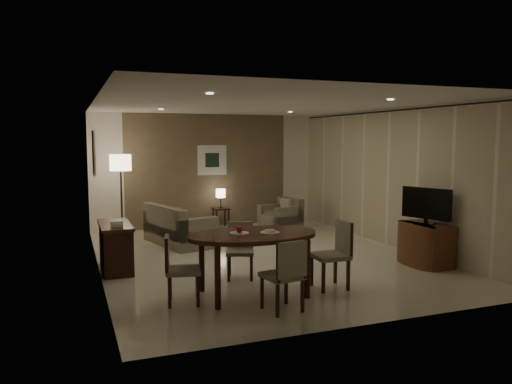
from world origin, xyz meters
name	(u,v)px	position (x,y,z in m)	size (l,w,h in m)	color
room_shell	(252,180)	(0.00, 0.40, 1.35)	(5.50, 7.00, 2.70)	beige
taupe_accent	(208,170)	(0.00, 3.48, 1.35)	(3.96, 0.03, 2.70)	#7A644C
curtain_wall	(388,179)	(2.68, 0.00, 1.32)	(0.08, 6.70, 2.58)	beige
curtain_rod	(390,111)	(2.68, 0.00, 2.64)	(0.03, 0.03, 6.80)	black
art_back_frame	(212,160)	(0.10, 3.46, 1.60)	(0.72, 0.03, 0.72)	silver
art_back_canvas	(212,160)	(0.10, 3.44, 1.60)	(0.34, 0.01, 0.34)	black
art_left_frame	(94,153)	(-2.72, 1.20, 1.85)	(0.03, 0.60, 0.80)	silver
art_left_canvas	(95,153)	(-2.71, 1.20, 1.85)	(0.01, 0.46, 0.64)	gray
downlight_nl	(210,94)	(-1.40, -1.80, 2.69)	(0.10, 0.10, 0.01)	white
downlight_nr	(391,100)	(1.40, -1.80, 2.69)	(0.10, 0.10, 0.01)	white
downlight_fl	(161,109)	(-1.40, 1.80, 2.69)	(0.10, 0.10, 0.01)	white
downlight_fr	(290,112)	(1.40, 1.80, 2.69)	(0.10, 0.10, 0.01)	white
console_desk	(116,247)	(-2.49, 0.00, 0.38)	(0.48, 1.20, 0.75)	#462216
telephone	(117,224)	(-2.49, -0.30, 0.80)	(0.20, 0.14, 0.09)	white
tv_cabinet	(426,244)	(2.40, -1.50, 0.35)	(0.48, 0.90, 0.70)	brown
flat_tv	(426,204)	(2.38, -1.50, 1.02)	(0.06, 0.88, 0.60)	black
dining_table	(253,264)	(-0.87, -2.00, 0.42)	(1.79, 1.12, 0.84)	#462216
chair_near	(282,275)	(-0.76, -2.71, 0.45)	(0.43, 0.43, 0.90)	gray
chair_far	(240,251)	(-0.78, -1.18, 0.42)	(0.41, 0.41, 0.84)	gray
chair_left	(183,270)	(-1.83, -2.01, 0.44)	(0.43, 0.43, 0.88)	gray
chair_right	(330,255)	(0.24, -2.10, 0.47)	(0.46, 0.46, 0.95)	gray
plate_a	(239,233)	(-1.05, -1.95, 0.85)	(0.26, 0.26, 0.02)	white
plate_b	(270,232)	(-0.65, -2.05, 0.85)	(0.26, 0.26, 0.02)	white
fruit_apple	(239,229)	(-1.05, -1.95, 0.90)	(0.09, 0.09, 0.09)	maroon
napkin	(270,231)	(-0.65, -2.05, 0.87)	(0.12, 0.08, 0.03)	white
round_rug	(238,237)	(0.21, 1.82, 0.01)	(1.36, 1.36, 0.01)	#453927
sofa	(180,224)	(-1.10, 1.63, 0.39)	(0.84, 1.68, 0.79)	gray
armchair	(280,214)	(1.45, 2.42, 0.36)	(0.81, 0.76, 0.72)	gray
side_table	(221,218)	(0.21, 3.12, 0.24)	(0.37, 0.37, 0.48)	black
table_lamp	(221,197)	(0.21, 3.12, 0.73)	(0.22, 0.22, 0.50)	#FFEAC1
floor_lamp	(121,196)	(-2.11, 2.78, 0.89)	(0.45, 0.45, 1.78)	#FFE5B7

